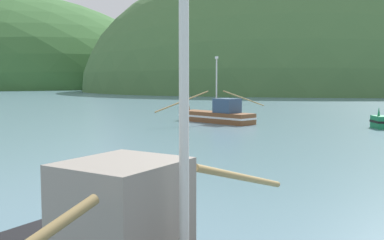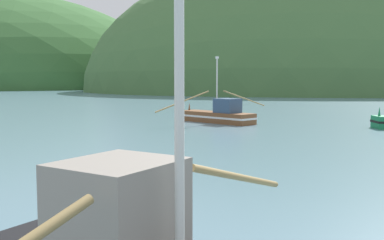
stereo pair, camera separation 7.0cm
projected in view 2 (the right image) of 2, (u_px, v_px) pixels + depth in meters
hill_far_left at (312, 91)px, 154.54m from camera, size 157.44×125.95×91.04m
hill_far_right at (310, 90)px, 174.90m from camera, size 149.35×119.48×67.87m
fishing_boat_brown at (218, 115)px, 38.37m from camera, size 9.19×9.98×5.67m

